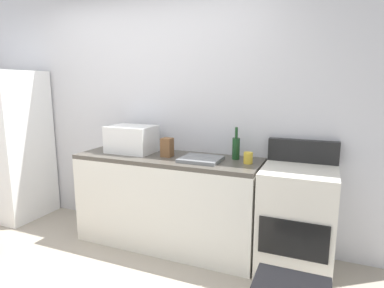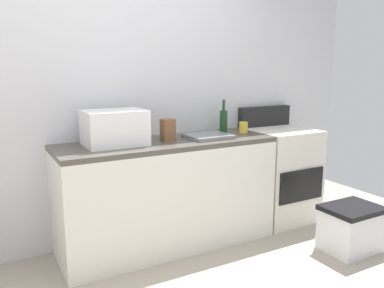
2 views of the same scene
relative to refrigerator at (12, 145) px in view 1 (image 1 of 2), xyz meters
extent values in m
cube|color=silver|center=(1.75, 0.40, 0.43)|extent=(5.00, 0.10, 2.60)
cube|color=silver|center=(2.05, 0.05, -0.44)|extent=(1.80, 0.60, 0.86)
cube|color=#4C473F|center=(2.05, 0.05, 0.01)|extent=(1.80, 0.60, 0.04)
cube|color=white|center=(0.00, 0.00, 0.00)|extent=(0.68, 0.66, 1.74)
cube|color=silver|center=(3.27, 0.05, -0.42)|extent=(0.60, 0.60, 0.90)
cube|color=black|center=(3.27, -0.25, -0.45)|extent=(0.52, 0.02, 0.30)
cube|color=black|center=(3.27, 0.31, 0.13)|extent=(0.60, 0.08, 0.20)
cube|color=white|center=(1.63, 0.09, 0.17)|extent=(0.46, 0.34, 0.27)
cube|color=slate|center=(2.42, 0.00, 0.05)|extent=(0.36, 0.32, 0.03)
cylinder|color=#193F1E|center=(2.69, 0.19, 0.13)|extent=(0.07, 0.07, 0.20)
cylinder|color=#193F1E|center=(2.69, 0.19, 0.28)|extent=(0.03, 0.03, 0.10)
cylinder|color=gold|center=(2.83, 0.07, 0.08)|extent=(0.08, 0.08, 0.10)
cube|color=brown|center=(2.05, 0.04, 0.12)|extent=(0.10, 0.10, 0.18)
cube|color=black|center=(3.32, -0.79, -0.51)|extent=(0.46, 0.36, 0.04)
camera|label=1|loc=(3.43, -2.65, 0.72)|focal=30.06mm
camera|label=2|loc=(0.70, -2.81, 0.63)|focal=36.83mm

